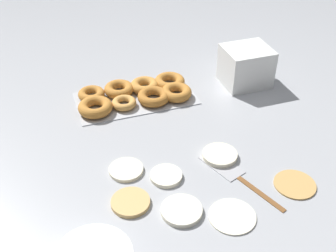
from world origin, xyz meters
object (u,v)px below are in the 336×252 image
at_px(pancake_0, 166,176).
at_px(container_stack, 246,66).
at_px(pancake_3, 130,202).
at_px(donut_tray, 137,94).
at_px(pancake_5, 126,170).
at_px(pancake_4, 295,184).
at_px(pancake_2, 220,155).
at_px(pancake_6, 182,210).
at_px(spatula, 230,171).
at_px(pancake_1, 232,216).

xyz_separation_m(pancake_0, container_stack, (-0.42, -0.38, 0.06)).
relative_size(pancake_3, donut_tray, 0.25).
bearing_deg(donut_tray, pancake_3, 72.88).
xyz_separation_m(pancake_0, pancake_5, (0.09, -0.06, -0.00)).
xyz_separation_m(pancake_4, pancake_5, (0.40, -0.19, 0.00)).
relative_size(pancake_2, container_stack, 0.62).
height_order(pancake_0, pancake_4, pancake_0).
relative_size(pancake_5, pancake_6, 0.92).
xyz_separation_m(pancake_3, pancake_6, (-0.11, 0.07, 0.00)).
bearing_deg(pancake_2, donut_tray, -69.14).
distance_m(pancake_0, donut_tray, 0.40).
relative_size(pancake_4, container_stack, 0.69).
height_order(pancake_0, pancake_2, pancake_2).
relative_size(pancake_0, pancake_5, 0.92).
relative_size(pancake_4, spatula, 0.40).
height_order(pancake_3, pancake_4, pancake_3).
relative_size(pancake_1, spatula, 0.42).
relative_size(pancake_3, pancake_6, 0.96).
xyz_separation_m(pancake_3, donut_tray, (-0.14, -0.46, 0.01)).
height_order(pancake_6, spatula, pancake_6).
bearing_deg(pancake_4, spatula, -36.34).
relative_size(pancake_0, pancake_2, 0.87).
bearing_deg(pancake_1, container_stack, -119.23).
distance_m(pancake_0, pancake_3, 0.13).
bearing_deg(pancake_4, pancake_2, -49.13).
xyz_separation_m(pancake_5, spatula, (-0.27, 0.09, -0.00)).
height_order(pancake_1, donut_tray, donut_tray).
bearing_deg(pancake_4, container_stack, -102.14).
height_order(pancake_1, pancake_3, pancake_3).
relative_size(pancake_4, pancake_6, 1.07).
relative_size(pancake_5, container_stack, 0.59).
height_order(pancake_0, pancake_1, pancake_0).
xyz_separation_m(pancake_3, spatula, (-0.28, -0.03, -0.00)).
relative_size(pancake_0, pancake_1, 0.75).
bearing_deg(pancake_0, pancake_2, -170.15).
bearing_deg(pancake_4, donut_tray, -62.10).
xyz_separation_m(pancake_2, pancake_3, (0.28, 0.09, -0.00)).
height_order(pancake_2, pancake_4, pancake_2).
bearing_deg(pancake_5, pancake_0, 148.52).
height_order(pancake_0, pancake_3, same).
relative_size(donut_tray, spatula, 1.45).
relative_size(pancake_2, spatula, 0.36).
xyz_separation_m(pancake_3, pancake_5, (-0.02, -0.12, -0.00)).
xyz_separation_m(pancake_1, pancake_3, (0.22, -0.12, 0.00)).
xyz_separation_m(pancake_2, donut_tray, (0.14, -0.37, 0.01)).
height_order(pancake_2, spatula, pancake_2).
relative_size(pancake_2, pancake_3, 1.01).
distance_m(pancake_3, donut_tray, 0.48).
height_order(pancake_2, donut_tray, donut_tray).
bearing_deg(container_stack, pancake_3, 39.42).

